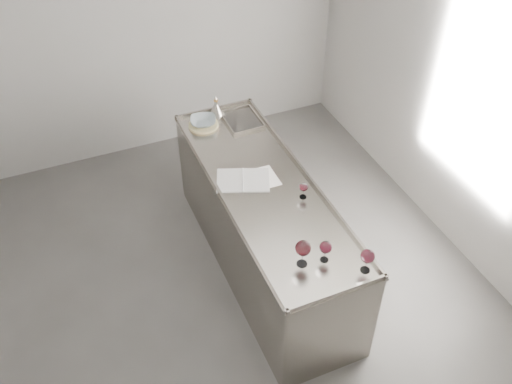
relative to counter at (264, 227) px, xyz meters
name	(u,v)px	position (x,y,z in m)	size (l,w,h in m)	color
room_shell	(216,179)	(-0.50, -0.30, 0.93)	(4.54, 5.04, 2.84)	#4A4846
counter	(264,227)	(0.00, 0.00, 0.00)	(0.77, 2.42, 0.97)	gray
wine_glass_left	(303,249)	(-0.10, -0.86, 0.62)	(0.11, 0.11, 0.21)	white
wine_glass_middle	(326,248)	(0.06, -0.89, 0.59)	(0.09, 0.09, 0.17)	white
wine_glass_right	(368,257)	(0.27, -1.08, 0.60)	(0.10, 0.10, 0.19)	white
wine_glass_small	(304,187)	(0.22, -0.24, 0.57)	(0.07, 0.07, 0.14)	white
notebook	(243,180)	(-0.14, 0.12, 0.47)	(0.50, 0.43, 0.02)	silver
loose_paper_top	(265,177)	(0.04, 0.09, 0.47)	(0.19, 0.27, 0.00)	white
loose_paper_under	(250,180)	(-0.08, 0.10, 0.47)	(0.20, 0.29, 0.00)	silver
trivet	(203,125)	(-0.18, 0.98, 0.48)	(0.27, 0.27, 0.02)	#D2C288
ceramic_bowl	(203,121)	(-0.18, 0.98, 0.52)	(0.23, 0.23, 0.06)	#88989F
wine_funnel	(216,110)	(-0.01, 1.08, 0.54)	(0.16, 0.16, 0.23)	#9B958A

